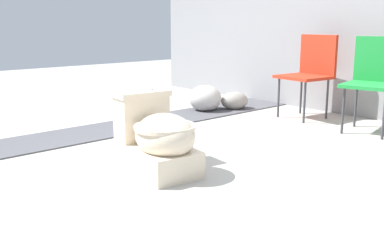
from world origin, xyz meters
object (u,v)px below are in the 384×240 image
object	(u,v)px
folding_chair_left	(311,67)
boulder_near	(205,98)
toilet	(158,139)
folding_chair_middle	(375,74)
boulder_far	(235,101)

from	to	relation	value
folding_chair_left	boulder_near	xyz separation A→B (m)	(-0.93, -0.59, -0.37)
toilet	folding_chair_left	world-z (taller)	folding_chair_left
folding_chair_middle	boulder_near	world-z (taller)	folding_chair_middle
toilet	boulder_far	size ratio (longest dim) A/B	2.19
folding_chair_left	boulder_far	size ratio (longest dim) A/B	2.72
folding_chair_left	folding_chair_middle	size ratio (longest dim) A/B	1.00
boulder_near	boulder_far	size ratio (longest dim) A/B	1.17
toilet	boulder_far	world-z (taller)	toilet
toilet	folding_chair_middle	bearing A→B (deg)	87.64
toilet	boulder_near	world-z (taller)	toilet
folding_chair_middle	boulder_near	xyz separation A→B (m)	(-1.66, -0.50, -0.37)
toilet	boulder_far	distance (m)	2.25
toilet	folding_chair_left	bearing A→B (deg)	106.60
folding_chair_left	folding_chair_middle	distance (m)	0.73
toilet	boulder_near	size ratio (longest dim) A/B	1.87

